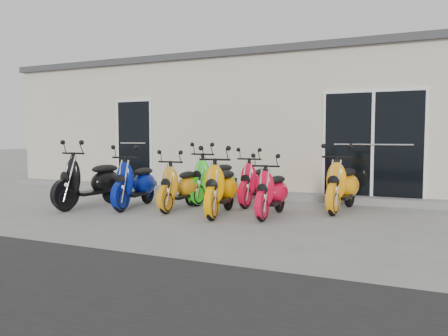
{
  "coord_description": "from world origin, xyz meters",
  "views": [
    {
      "loc": [
        3.41,
        -7.13,
        1.34
      ],
      "look_at": [
        0.0,
        0.6,
        0.75
      ],
      "focal_mm": 35.0,
      "sensor_mm": 36.0,
      "label": 1
    }
  ],
  "objects": [
    {
      "name": "roof_cap",
      "position": [
        0.0,
        5.2,
        3.28
      ],
      "size": [
        14.2,
        6.2,
        0.16
      ],
      "primitive_type": "cube",
      "color": "#3F3F42",
      "rests_on": "building"
    },
    {
      "name": "door_left",
      "position": [
        -3.2,
        2.17,
        1.26
      ],
      "size": [
        1.07,
        0.08,
        2.22
      ],
      "primitive_type": "cube",
      "color": "black",
      "rests_on": "front_step"
    },
    {
      "name": "door_right",
      "position": [
        2.6,
        2.17,
        1.26
      ],
      "size": [
        2.02,
        0.08,
        2.22
      ],
      "primitive_type": "cube",
      "color": "black",
      "rests_on": "front_step"
    },
    {
      "name": "scooter_front_black",
      "position": [
        -2.3,
        -0.54,
        0.65
      ],
      "size": [
        0.84,
        1.83,
        1.3
      ],
      "primitive_type": null,
      "rotation": [
        0.0,
        0.0,
        -0.11
      ],
      "color": "black",
      "rests_on": "ground"
    },
    {
      "name": "ground",
      "position": [
        0.0,
        0.0,
        0.0
      ],
      "size": [
        80.0,
        80.0,
        0.0
      ],
      "primitive_type": "plane",
      "color": "gray",
      "rests_on": "ground"
    },
    {
      "name": "scooter_back_green",
      "position": [
        -0.39,
        0.95,
        0.63
      ],
      "size": [
        0.86,
        1.77,
        1.25
      ],
      "primitive_type": null,
      "rotation": [
        0.0,
        0.0,
        -0.15
      ],
      "color": "#30E91F",
      "rests_on": "ground"
    },
    {
      "name": "scooter_back_yellow",
      "position": [
        2.2,
        0.96,
        0.62
      ],
      "size": [
        0.8,
        1.74,
        1.24
      ],
      "primitive_type": null,
      "rotation": [
        0.0,
        0.0,
        -0.11
      ],
      "color": "#FF9B0D",
      "rests_on": "ground"
    },
    {
      "name": "scooter_front_blue",
      "position": [
        -1.49,
        -0.23,
        0.61
      ],
      "size": [
        0.8,
        1.7,
        1.21
      ],
      "primitive_type": null,
      "rotation": [
        0.0,
        0.0,
        0.13
      ],
      "color": "navy",
      "rests_on": "ground"
    },
    {
      "name": "scooter_front_orange_b",
      "position": [
        0.34,
        -0.29,
        0.61
      ],
      "size": [
        0.84,
        1.72,
        1.22
      ],
      "primitive_type": null,
      "rotation": [
        0.0,
        0.0,
        0.15
      ],
      "color": "#FF9E00",
      "rests_on": "ground"
    },
    {
      "name": "scooter_back_red",
      "position": [
        0.52,
        1.02,
        0.58
      ],
      "size": [
        0.65,
        1.59,
        1.15
      ],
      "primitive_type": null,
      "rotation": [
        0.0,
        0.0,
        -0.05
      ],
      "color": "red",
      "rests_on": "ground"
    },
    {
      "name": "scooter_front_red",
      "position": [
        1.19,
        -0.09,
        0.54
      ],
      "size": [
        0.54,
        1.48,
        1.09
      ],
      "primitive_type": null,
      "rotation": [
        0.0,
        0.0,
        0.0
      ],
      "color": "red",
      "rests_on": "ground"
    },
    {
      "name": "scooter_front_orange_a",
      "position": [
        -0.6,
        -0.09,
        0.56
      ],
      "size": [
        0.6,
        1.54,
        1.12
      ],
      "primitive_type": null,
      "rotation": [
        0.0,
        0.0,
        0.03
      ],
      "color": "orange",
      "rests_on": "ground"
    },
    {
      "name": "front_step",
      "position": [
        0.0,
        2.02,
        0.07
      ],
      "size": [
        14.0,
        0.4,
        0.15
      ],
      "primitive_type": "cube",
      "color": "gray",
      "rests_on": "ground"
    },
    {
      "name": "building",
      "position": [
        0.0,
        5.2,
        1.6
      ],
      "size": [
        14.0,
        6.0,
        3.2
      ],
      "primitive_type": "cube",
      "color": "beige",
      "rests_on": "ground"
    }
  ]
}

